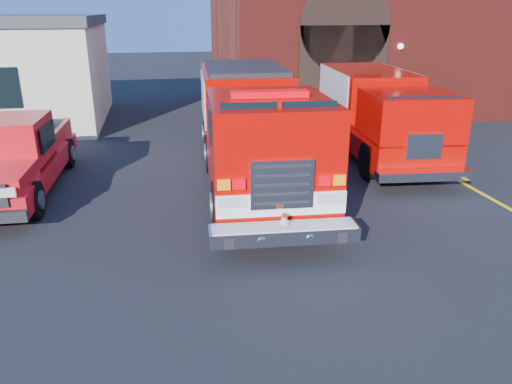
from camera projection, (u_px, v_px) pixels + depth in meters
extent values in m
plane|color=black|center=(245.00, 229.00, 11.00)|extent=(100.00, 100.00, 0.00)
cube|color=yellow|center=(482.00, 193.00, 13.11)|extent=(0.12, 3.00, 0.01)
cube|color=yellow|center=(424.00, 161.00, 15.87)|extent=(0.12, 3.00, 0.01)
cube|color=yellow|center=(383.00, 139.00, 18.64)|extent=(0.12, 3.00, 0.01)
cube|color=maroon|center=(377.00, 22.00, 24.17)|extent=(15.00, 10.00, 8.00)
cube|color=black|center=(342.00, 79.00, 19.59)|extent=(3.60, 0.12, 4.00)
cylinder|color=black|center=(346.00, 25.00, 18.90)|extent=(3.60, 0.12, 3.60)
cube|color=black|center=(1.00, 88.00, 17.28)|extent=(1.20, 0.10, 1.40)
cylinder|color=black|center=(220.00, 206.00, 10.78)|extent=(0.43, 1.13, 1.11)
cylinder|color=black|center=(320.00, 202.00, 11.04)|extent=(0.43, 1.13, 1.11)
cube|color=#B60702|center=(253.00, 151.00, 13.81)|extent=(3.15, 9.22, 0.91)
cube|color=#B60702|center=(244.00, 96.00, 15.57)|extent=(2.82, 4.60, 1.61)
cube|color=#B60702|center=(269.00, 133.00, 10.67)|extent=(2.74, 3.39, 1.51)
cube|color=black|center=(280.00, 128.00, 9.36)|extent=(2.22, 0.24, 0.95)
cube|color=#EE010C|center=(270.00, 94.00, 10.38)|extent=(1.63, 0.46, 0.14)
cube|color=white|center=(282.00, 205.00, 9.50)|extent=(2.52, 0.24, 0.44)
cube|color=silver|center=(282.00, 185.00, 9.35)|extent=(1.21, 0.15, 0.95)
cube|color=silver|center=(284.00, 233.00, 9.40)|extent=(2.85, 0.75, 0.28)
cube|color=#B7B7BF|center=(203.00, 97.00, 15.42)|extent=(0.30, 3.62, 1.31)
cube|color=#B7B7BF|center=(284.00, 95.00, 15.72)|extent=(0.30, 3.62, 1.31)
sphere|color=tan|center=(284.00, 223.00, 9.32)|extent=(0.15, 0.15, 0.14)
sphere|color=tan|center=(284.00, 217.00, 9.28)|extent=(0.12, 0.12, 0.12)
sphere|color=tan|center=(282.00, 215.00, 9.27)|extent=(0.05, 0.05, 0.04)
sphere|color=tan|center=(287.00, 215.00, 9.28)|extent=(0.05, 0.05, 0.04)
ellipsoid|color=red|center=(284.00, 216.00, 9.27)|extent=(0.13, 0.13, 0.07)
cylinder|color=red|center=(284.00, 217.00, 9.27)|extent=(0.15, 0.15, 0.01)
cylinder|color=black|center=(34.00, 200.00, 11.43)|extent=(0.34, 0.89, 0.88)
cube|color=red|center=(13.00, 169.00, 13.11)|extent=(2.40, 6.11, 0.49)
cube|color=red|center=(4.00, 140.00, 12.50)|extent=(2.09, 2.05, 1.10)
cube|color=red|center=(28.00, 137.00, 14.58)|extent=(2.10, 2.37, 0.60)
cylinder|color=black|center=(369.00, 161.00, 14.11)|extent=(0.44, 1.07, 1.04)
cylinder|color=black|center=(440.00, 159.00, 14.29)|extent=(0.44, 1.07, 1.04)
cube|color=#B60702|center=(376.00, 129.00, 16.59)|extent=(3.15, 7.80, 0.85)
cube|color=#B60702|center=(366.00, 90.00, 17.54)|extent=(2.86, 4.97, 1.42)
cube|color=#B60702|center=(410.00, 115.00, 13.76)|extent=(2.60, 2.51, 1.23)
cube|color=#B7B7BF|center=(332.00, 93.00, 17.47)|extent=(0.45, 3.97, 1.61)
cube|color=#B7B7BF|center=(399.00, 92.00, 17.68)|extent=(0.45, 3.97, 1.61)
cube|color=silver|center=(425.00, 175.00, 12.91)|extent=(2.59, 0.69, 0.24)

